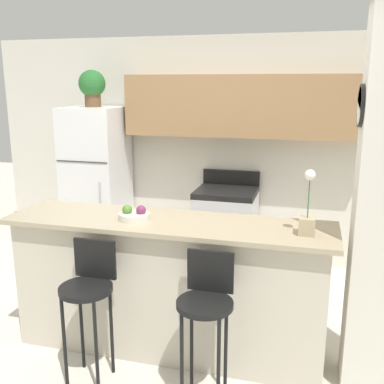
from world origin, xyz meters
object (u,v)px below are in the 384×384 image
Objects in this scene: refrigerator at (97,184)px; stove_range at (226,229)px; bar_stool_right at (206,305)px; bar_stool_left at (89,290)px; potted_plant_on_fridge at (92,86)px; orchid_vase at (308,216)px; fruit_bowl at (134,215)px.

refrigerator is 1.59m from stove_range.
bar_stool_left is at bearing 180.00° from bar_stool_right.
bar_stool_left is 2.70m from potted_plant_on_fridge.
bar_stool_left is 1.56m from orchid_vase.
orchid_vase reaches higher than stove_range.
refrigerator reaches higher than bar_stool_left.
fruit_bowl is at bearing 179.22° from orchid_vase.
fruit_bowl is at bearing 146.08° from bar_stool_right.
stove_range reaches higher than bar_stool_right.
orchid_vase is at bearing -35.32° from refrigerator.
stove_range is 4.63× the size of fruit_bowl.
bar_stool_left and bar_stool_right have the same top height.
stove_range is at bearing 97.53° from bar_stool_right.
stove_range is at bearing 76.06° from bar_stool_left.
refrigerator is 1.79× the size of bar_stool_left.
bar_stool_left is 1.00× the size of bar_stool_right.
bar_stool_right is (0.82, 0.00, 0.00)m from bar_stool_left.
refrigerator is 4.39× the size of potted_plant_on_fridge.
bar_stool_left is at bearing -163.27° from orchid_vase.
stove_range is at bearing 77.89° from fruit_bowl.
orchid_vase is (2.40, -1.70, -0.82)m from potted_plant_on_fridge.
refrigerator reaches higher than orchid_vase.
stove_range is 2.19m from bar_stool_right.
bar_stool_right is 2.24× the size of orchid_vase.
bar_stool_left is 0.63m from fruit_bowl.
bar_stool_right is at bearing -49.49° from refrigerator.
bar_stool_left is 0.82m from bar_stool_right.
stove_range is 2.17m from potted_plant_on_fridge.
orchid_vase is at bearing 16.73° from bar_stool_left.
potted_plant_on_fridge is 1.75× the size of fruit_bowl.
potted_plant_on_fridge reaches higher than stove_range.
fruit_bowl reaches higher than bar_stool_left.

